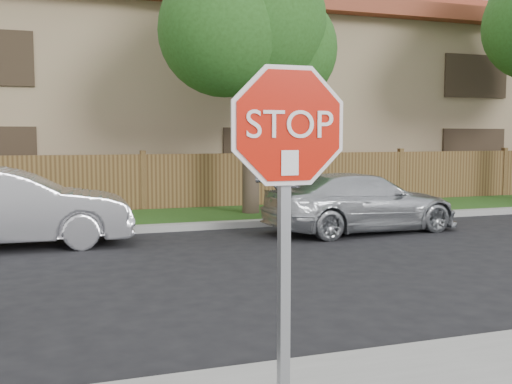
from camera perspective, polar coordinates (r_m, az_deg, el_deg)
name	(u,v)px	position (r m, az deg, el deg)	size (l,w,h in m)	color
ground	(325,364)	(5.75, 6.63, -15.98)	(90.00, 90.00, 0.00)	black
far_curb	(165,228)	(13.34, -8.63, -3.39)	(70.00, 0.30, 0.15)	gray
grass_strip	(153,219)	(14.95, -9.76, -2.52)	(70.00, 3.00, 0.12)	#1E4714
fence	(143,184)	(16.45, -10.69, 0.77)	(70.00, 0.12, 1.60)	#4C321B
apartment_building	(119,95)	(22.00, -12.93, 8.98)	(35.20, 9.20, 7.20)	#A18564
tree_mid	(253,24)	(15.44, -0.29, 15.75)	(4.80, 3.90, 7.35)	#382B21
stop_sign	(287,179)	(3.62, 2.98, 1.23)	(1.01, 0.13, 2.55)	gray
sedan_left	(9,208)	(12.11, -22.50, -1.42)	(1.58, 4.53, 1.49)	silver
sedan_right	(361,202)	(13.27, 10.01, -0.98)	(1.80, 4.43, 1.29)	#B7BBBF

